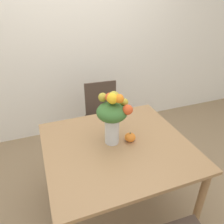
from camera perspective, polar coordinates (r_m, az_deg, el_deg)
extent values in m
plane|color=#8E7556|center=(2.38, 1.14, -23.13)|extent=(12.00, 12.00, 0.00)
cube|color=white|center=(2.99, -10.14, 18.72)|extent=(8.00, 0.06, 2.70)
cube|color=#9E754C|center=(1.84, 1.38, -8.87)|extent=(1.18, 1.09, 0.03)
cylinder|color=#9E754C|center=(2.05, 21.87, -21.44)|extent=(0.06, 0.06, 0.73)
cylinder|color=#9E754C|center=(2.38, -15.55, -11.70)|extent=(0.06, 0.06, 0.73)
cylinder|color=#9E754C|center=(2.61, 8.26, -6.58)|extent=(0.06, 0.06, 0.73)
cylinder|color=silver|center=(1.79, 0.00, -4.71)|extent=(0.12, 0.12, 0.24)
cylinder|color=silver|center=(1.83, 0.00, -6.69)|extent=(0.11, 0.11, 0.09)
cylinder|color=#38662D|center=(1.78, 0.72, -3.66)|extent=(0.01, 0.01, 0.29)
cylinder|color=#38662D|center=(1.79, -0.03, -3.39)|extent=(0.00, 0.01, 0.29)
cylinder|color=#38662D|center=(1.78, -0.74, -3.69)|extent=(0.01, 0.01, 0.29)
cylinder|color=#38662D|center=(1.76, -0.43, -4.17)|extent=(0.01, 0.01, 0.29)
cylinder|color=#38662D|center=(1.76, 0.49, -4.15)|extent=(0.00, 0.01, 0.29)
ellipsoid|color=#38662D|center=(1.70, 0.00, 0.00)|extent=(0.25, 0.25, 0.15)
sphere|color=#AD9E33|center=(1.70, 3.21, 2.54)|extent=(0.06, 0.06, 0.06)
sphere|color=#D64C23|center=(1.65, 4.13, 0.61)|extent=(0.08, 0.08, 0.08)
sphere|color=#D64C23|center=(1.65, -0.62, 3.88)|extent=(0.07, 0.07, 0.07)
sphere|color=#AD9E33|center=(1.64, 0.48, 3.96)|extent=(0.09, 0.09, 0.09)
sphere|color=#AD9E33|center=(1.64, -0.22, 3.45)|extent=(0.07, 0.07, 0.07)
sphere|color=yellow|center=(1.75, 0.59, 3.32)|extent=(0.07, 0.07, 0.07)
sphere|color=yellow|center=(1.64, 0.01, 3.75)|extent=(0.08, 0.08, 0.08)
sphere|color=yellow|center=(1.62, 0.11, 3.58)|extent=(0.08, 0.08, 0.08)
sphere|color=#AD9E33|center=(1.71, -2.45, 3.87)|extent=(0.07, 0.07, 0.07)
sphere|color=orange|center=(1.61, 1.91, 3.52)|extent=(0.07, 0.07, 0.07)
sphere|color=yellow|center=(1.76, 1.88, 3.70)|extent=(0.06, 0.06, 0.06)
ellipsoid|color=orange|center=(1.86, 4.75, -6.58)|extent=(0.09, 0.09, 0.07)
cylinder|color=brown|center=(1.83, 4.80, -5.58)|extent=(0.01, 0.01, 0.02)
cube|color=#47382D|center=(2.69, -1.84, -2.45)|extent=(0.45, 0.45, 0.02)
cylinder|color=#47382D|center=(2.67, -4.39, -9.19)|extent=(0.04, 0.04, 0.45)
cylinder|color=#47382D|center=(2.74, 2.63, -7.94)|extent=(0.04, 0.04, 0.45)
cylinder|color=#47382D|center=(2.93, -5.85, -5.17)|extent=(0.04, 0.04, 0.45)
cylinder|color=#47382D|center=(3.00, 0.54, -4.14)|extent=(0.04, 0.04, 0.45)
cube|color=#47382D|center=(2.76, -2.99, 3.66)|extent=(0.40, 0.05, 0.43)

